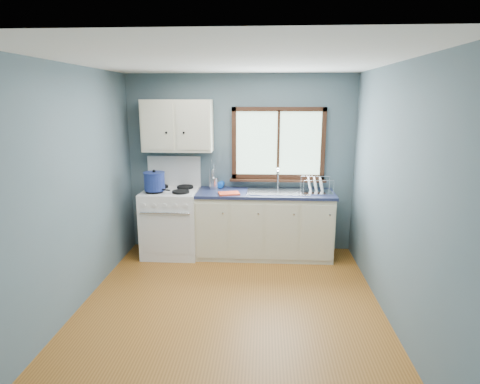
# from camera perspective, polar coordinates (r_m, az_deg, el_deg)

# --- Properties ---
(floor) EXTENTS (3.20, 3.60, 0.02)m
(floor) POSITION_cam_1_polar(r_m,az_deg,el_deg) (4.43, -1.39, -16.19)
(floor) COLOR #9A5D21
(floor) RESTS_ON ground
(ceiling) EXTENTS (3.20, 3.60, 0.02)m
(ceiling) POSITION_cam_1_polar(r_m,az_deg,el_deg) (3.88, -1.61, 18.30)
(ceiling) COLOR white
(ceiling) RESTS_ON wall_back
(wall_back) EXTENTS (3.20, 0.02, 2.50)m
(wall_back) POSITION_cam_1_polar(r_m,az_deg,el_deg) (5.74, 0.04, 4.01)
(wall_back) COLOR slate
(wall_back) RESTS_ON ground
(wall_front) EXTENTS (3.20, 0.02, 2.50)m
(wall_front) POSITION_cam_1_polar(r_m,az_deg,el_deg) (2.26, -5.46, -10.70)
(wall_front) COLOR slate
(wall_front) RESTS_ON ground
(wall_left) EXTENTS (0.02, 3.60, 2.50)m
(wall_left) POSITION_cam_1_polar(r_m,az_deg,el_deg) (4.41, -22.84, 0.17)
(wall_left) COLOR slate
(wall_left) RESTS_ON ground
(wall_right) EXTENTS (0.02, 3.60, 2.50)m
(wall_right) POSITION_cam_1_polar(r_m,az_deg,el_deg) (4.16, 21.20, -0.42)
(wall_right) COLOR slate
(wall_right) RESTS_ON ground
(gas_range) EXTENTS (0.76, 0.69, 1.36)m
(gas_range) POSITION_cam_1_polar(r_m,az_deg,el_deg) (5.72, -9.72, -3.99)
(gas_range) COLOR white
(gas_range) RESTS_ON floor
(base_cabinets) EXTENTS (1.85, 0.60, 0.88)m
(base_cabinets) POSITION_cam_1_polar(r_m,az_deg,el_deg) (5.62, 3.48, -5.04)
(base_cabinets) COLOR beige
(base_cabinets) RESTS_ON floor
(countertop) EXTENTS (1.89, 0.64, 0.04)m
(countertop) POSITION_cam_1_polar(r_m,az_deg,el_deg) (5.49, 3.55, -0.17)
(countertop) COLOR #181F3C
(countertop) RESTS_ON base_cabinets
(sink) EXTENTS (0.84, 0.46, 0.44)m
(sink) POSITION_cam_1_polar(r_m,az_deg,el_deg) (5.50, 5.42, -0.61)
(sink) COLOR silver
(sink) RESTS_ON countertop
(window) EXTENTS (1.36, 0.10, 1.03)m
(window) POSITION_cam_1_polar(r_m,az_deg,el_deg) (5.67, 5.46, 6.13)
(window) COLOR #9EC6A8
(window) RESTS_ON wall_back
(upper_cabinets) EXTENTS (0.95, 0.35, 0.70)m
(upper_cabinets) POSITION_cam_1_polar(r_m,az_deg,el_deg) (5.61, -8.88, 9.30)
(upper_cabinets) COLOR beige
(upper_cabinets) RESTS_ON wall_back
(skillet) EXTENTS (0.39, 0.32, 0.05)m
(skillet) POSITION_cam_1_polar(r_m,az_deg,el_deg) (5.49, -12.02, 0.47)
(skillet) COLOR black
(skillet) RESTS_ON gas_range
(stockpot) EXTENTS (0.32, 0.32, 0.28)m
(stockpot) POSITION_cam_1_polar(r_m,az_deg,el_deg) (5.48, -12.08, 1.53)
(stockpot) COLOR navy
(stockpot) RESTS_ON gas_range
(utensil_crock) EXTENTS (0.15, 0.15, 0.42)m
(utensil_crock) POSITION_cam_1_polar(r_m,az_deg,el_deg) (5.65, -3.77, 1.31)
(utensil_crock) COLOR silver
(utensil_crock) RESTS_ON countertop
(thermos) EXTENTS (0.08, 0.08, 0.29)m
(thermos) POSITION_cam_1_polar(r_m,az_deg,el_deg) (5.61, -4.03, 1.82)
(thermos) COLOR silver
(thermos) RESTS_ON countertop
(soap_bottle) EXTENTS (0.10, 0.10, 0.24)m
(soap_bottle) POSITION_cam_1_polar(r_m,az_deg,el_deg) (5.63, -2.88, 1.66)
(soap_bottle) COLOR #0D4CB7
(soap_bottle) RESTS_ON countertop
(dish_towel) EXTENTS (0.31, 0.26, 0.02)m
(dish_towel) POSITION_cam_1_polar(r_m,az_deg,el_deg) (5.34, -1.58, -0.20)
(dish_towel) COLOR #E34724
(dish_towel) RESTS_ON countertop
(dish_rack) EXTENTS (0.42, 0.33, 0.22)m
(dish_rack) POSITION_cam_1_polar(r_m,az_deg,el_deg) (5.50, 10.76, 0.47)
(dish_rack) COLOR silver
(dish_rack) RESTS_ON countertop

